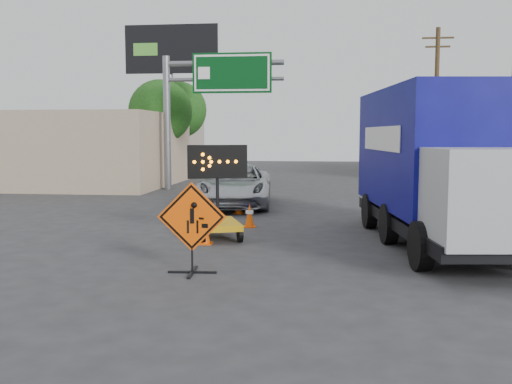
% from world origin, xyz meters
% --- Properties ---
extents(ground, '(100.00, 100.00, 0.00)m').
position_xyz_m(ground, '(0.00, 0.00, 0.00)').
color(ground, '#2D2D30').
rests_on(ground, ground).
extents(curb_right, '(0.40, 60.00, 0.12)m').
position_xyz_m(curb_right, '(7.20, 15.00, 0.06)').
color(curb_right, gray).
rests_on(curb_right, ground).
extents(sidewalk_right, '(4.00, 60.00, 0.15)m').
position_xyz_m(sidewalk_right, '(9.50, 15.00, 0.07)').
color(sidewalk_right, gray).
rests_on(sidewalk_right, ground).
extents(storefront_left_near, '(14.00, 10.00, 4.00)m').
position_xyz_m(storefront_left_near, '(-14.00, 20.00, 2.00)').
color(storefront_left_near, tan).
rests_on(storefront_left_near, ground).
extents(storefront_left_far, '(12.00, 10.00, 4.40)m').
position_xyz_m(storefront_left_far, '(-15.00, 34.00, 2.20)').
color(storefront_left_far, '#A39788').
rests_on(storefront_left_far, ground).
extents(building_right_far, '(10.00, 14.00, 4.60)m').
position_xyz_m(building_right_far, '(13.00, 30.00, 2.30)').
color(building_right_far, tan).
rests_on(building_right_far, ground).
extents(highway_gantry, '(6.18, 0.38, 6.90)m').
position_xyz_m(highway_gantry, '(-4.43, 17.96, 5.07)').
color(highway_gantry, slate).
rests_on(highway_gantry, ground).
extents(billboard, '(6.10, 0.54, 9.85)m').
position_xyz_m(billboard, '(-8.35, 25.87, 7.35)').
color(billboard, slate).
rests_on(billboard, ground).
extents(utility_pole_far, '(1.80, 0.26, 9.00)m').
position_xyz_m(utility_pole_far, '(8.00, 24.00, 4.68)').
color(utility_pole_far, '#4A351F').
rests_on(utility_pole_far, ground).
extents(tree_left_near, '(3.71, 3.71, 6.03)m').
position_xyz_m(tree_left_near, '(-8.00, 22.00, 4.16)').
color(tree_left_near, '#4A351F').
rests_on(tree_left_near, ground).
extents(tree_left_far, '(4.10, 4.10, 6.66)m').
position_xyz_m(tree_left_far, '(-9.00, 30.00, 4.60)').
color(tree_left_far, '#4A351F').
rests_on(tree_left_far, ground).
extents(construction_sign, '(1.42, 1.01, 1.88)m').
position_xyz_m(construction_sign, '(-1.15, 0.58, 0.99)').
color(construction_sign, black).
rests_on(construction_sign, ground).
extents(arrow_board, '(1.62, 2.06, 2.56)m').
position_xyz_m(arrow_board, '(-1.35, 4.46, 0.58)').
color(arrow_board, '#C9910B').
rests_on(arrow_board, ground).
extents(pickup_truck, '(3.25, 6.17, 1.66)m').
position_xyz_m(pickup_truck, '(-1.97, 11.69, 0.83)').
color(pickup_truck, '#B8BBC0').
rests_on(pickup_truck, ground).
extents(box_truck, '(3.48, 8.77, 4.05)m').
position_xyz_m(box_truck, '(4.43, 4.41, 1.84)').
color(box_truck, black).
rests_on(box_truck, ground).
extents(cone_a, '(0.40, 0.40, 0.76)m').
position_xyz_m(cone_a, '(-1.55, 3.70, 0.38)').
color(cone_a, '#F45105').
rests_on(cone_a, ground).
extents(cone_b, '(0.47, 0.47, 0.74)m').
position_xyz_m(cone_b, '(-2.59, 6.01, 0.37)').
color(cone_b, '#F45105').
rests_on(cone_b, ground).
extents(cone_c, '(0.37, 0.37, 0.73)m').
position_xyz_m(cone_c, '(-0.74, 6.54, 0.37)').
color(cone_c, '#F45105').
rests_on(cone_c, ground).
extents(cone_d, '(0.43, 0.43, 0.67)m').
position_xyz_m(cone_d, '(-1.50, 9.44, 0.34)').
color(cone_d, '#F45105').
rests_on(cone_d, ground).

